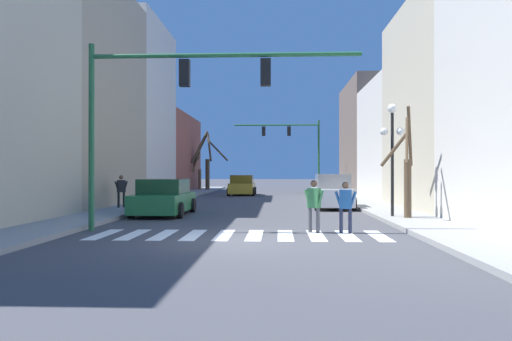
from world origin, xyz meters
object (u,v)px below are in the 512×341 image
traffic_signal_far (294,140)px  street_lamp_right_corner (392,137)px  traffic_signal_near (174,92)px  pedestrian_crossing_street (346,203)px  car_parked_right_near (164,198)px  street_tree_left_near (198,170)px  pedestrian_on_left_sidewalk (121,188)px  street_tree_left_far (407,172)px  pedestrian_on_right_sidewalk (314,202)px  street_tree_right_far (207,161)px  car_parked_left_mid (332,193)px  car_parked_right_mid (242,186)px

traffic_signal_far → street_lamp_right_corner: size_ratio=1.75×
traffic_signal_near → pedestrian_crossing_street: traffic_signal_near is taller
car_parked_right_near → street_tree_left_near: bearing=6.1°
pedestrian_on_left_sidewalk → street_tree_left_far: bearing=-60.0°
pedestrian_on_left_sidewalk → pedestrian_on_right_sidewalk: pedestrian_on_left_sidewalk is taller
street_lamp_right_corner → street_tree_left_far: 1.52m
traffic_signal_near → street_tree_right_far: street_tree_right_far is taller
car_parked_left_mid → pedestrian_on_left_sidewalk: size_ratio=2.66×
street_lamp_right_corner → pedestrian_on_right_sidewalk: bearing=-128.4°
traffic_signal_far → street_lamp_right_corner: bearing=-83.1°
car_parked_right_near → street_tree_right_far: street_tree_right_far is taller
pedestrian_crossing_street → pedestrian_on_right_sidewalk: bearing=6.4°
traffic_signal_near → street_tree_left_near: (-4.56, 32.74, -2.29)m
street_tree_right_far → street_tree_left_near: bearing=-156.1°
traffic_signal_far → street_tree_left_far: bearing=-82.4°
pedestrian_crossing_street → street_tree_left_near: street_tree_left_near is taller
traffic_signal_near → pedestrian_on_left_sidewalk: 9.83m
car_parked_left_mid → pedestrian_on_left_sidewalk: (-10.32, -1.75, 0.26)m
car_parked_left_mid → pedestrian_on_right_sidewalk: size_ratio=2.58×
pedestrian_on_left_sidewalk → pedestrian_crossing_street: 12.81m
traffic_signal_far → car_parked_right_near: 24.37m
car_parked_right_near → traffic_signal_near: bearing=-164.0°
traffic_signal_far → street_tree_left_far: (3.42, -25.58, -2.86)m
street_tree_right_far → car_parked_left_mid: bearing=-67.1°
street_lamp_right_corner → street_tree_right_far: street_tree_right_far is taller
traffic_signal_near → street_tree_right_far: bearing=96.5°
traffic_signal_far → car_parked_right_near: traffic_signal_far is taller
pedestrian_crossing_street → street_tree_left_far: 4.74m
car_parked_right_mid → pedestrian_on_left_sidewalk: size_ratio=2.83×
traffic_signal_far → street_tree_left_far: size_ratio=1.81×
pedestrian_on_left_sidewalk → pedestrian_crossing_street: bearing=-80.5°
street_tree_right_far → traffic_signal_near: bearing=-83.5°
traffic_signal_far → pedestrian_on_left_sidewalk: (-8.96, -20.82, -3.66)m
street_lamp_right_corner → street_tree_left_near: (-12.25, 28.73, -1.13)m
car_parked_right_near → street_tree_left_near: size_ratio=1.12×
car_parked_left_mid → car_parked_right_mid: bearing=21.0°
traffic_signal_near → pedestrian_on_right_sidewalk: bearing=-2.5°
traffic_signal_near → car_parked_right_mid: bearing=89.2°
car_parked_left_mid → car_parked_right_near: bearing=118.1°
traffic_signal_near → street_tree_left_near: bearing=97.9°
traffic_signal_far → pedestrian_crossing_street: traffic_signal_far is taller
street_tree_right_far → car_parked_right_near: bearing=-85.6°
traffic_signal_near → traffic_signal_far: (4.67, 29.02, 0.35)m
pedestrian_on_right_sidewalk → street_tree_left_near: 34.14m
car_parked_right_mid → pedestrian_on_right_sidewalk: (4.00, -24.86, 0.19)m
car_parked_right_mid → street_tree_left_far: bearing=20.0°
car_parked_left_mid → pedestrian_on_left_sidewalk: bearing=99.6°
street_lamp_right_corner → street_tree_left_far: size_ratio=1.03×
traffic_signal_far → car_parked_right_mid: bearing=-134.7°
pedestrian_on_left_sidewalk → street_tree_right_far: 24.98m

